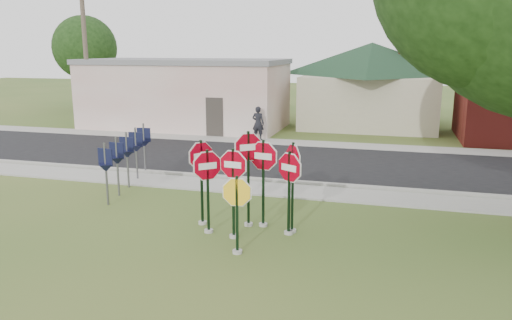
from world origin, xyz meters
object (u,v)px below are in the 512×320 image
(stop_sign_yellow, at_px, (237,207))
(stop_sign_left, at_px, (208,180))
(utility_pole_near, at_px, (85,46))
(pedestrian, at_px, (258,123))
(stop_sign_center, at_px, (233,182))

(stop_sign_yellow, distance_m, stop_sign_left, 1.65)
(utility_pole_near, height_order, pedestrian, utility_pole_near)
(stop_sign_left, bearing_deg, utility_pole_near, 132.50)
(stop_sign_yellow, height_order, pedestrian, stop_sign_yellow)
(stop_sign_left, height_order, pedestrian, stop_sign_left)
(utility_pole_near, bearing_deg, stop_sign_yellow, -47.23)
(stop_sign_yellow, bearing_deg, stop_sign_left, 136.01)
(stop_sign_center, xyz_separation_m, stop_sign_yellow, (0.40, -0.94, -0.34))
(stop_sign_center, relative_size, pedestrian, 1.38)
(pedestrian, bearing_deg, stop_sign_center, 107.95)
(stop_sign_center, distance_m, pedestrian, 13.97)
(stop_sign_center, xyz_separation_m, stop_sign_left, (-0.77, 0.18, -0.06))
(stop_sign_center, bearing_deg, stop_sign_yellow, -67.18)
(utility_pole_near, bearing_deg, stop_sign_center, -46.21)
(stop_sign_center, distance_m, utility_pole_near, 20.10)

